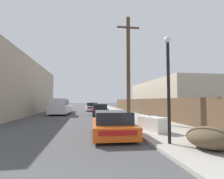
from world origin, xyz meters
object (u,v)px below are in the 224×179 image
pickup_truck (60,107)px  utility_pole (128,67)px  car_parked_far (92,107)px  parked_sports_car_red (112,124)px  car_parked_mid (100,110)px  street_lamp (168,79)px  brush_pile (210,138)px  discarded_fridge (152,124)px

pickup_truck → utility_pole: 11.16m
pickup_truck → car_parked_far: bearing=-117.6°
parked_sports_car_red → utility_pole: bearing=69.3°
car_parked_mid → utility_pole: (1.67, -6.80, 3.72)m
utility_pole → street_lamp: size_ratio=2.02×
utility_pole → car_parked_mid: bearing=103.8°
street_lamp → brush_pile: street_lamp is taller
brush_pile → parked_sports_car_red: bearing=131.2°
car_parked_mid → street_lamp: (1.47, -13.82, 1.90)m
parked_sports_car_red → car_parked_mid: car_parked_mid is taller
parked_sports_car_red → brush_pile: (2.81, -3.21, -0.06)m
discarded_fridge → brush_pile: size_ratio=1.19×
discarded_fridge → car_parked_far: 19.97m
car_parked_far → utility_pole: bearing=-84.1°
car_parked_mid → street_lamp: size_ratio=1.05×
pickup_truck → brush_pile: bearing=116.0°
discarded_fridge → car_parked_mid: (-1.85, 11.18, 0.13)m
discarded_fridge → parked_sports_car_red: (-2.18, -0.28, 0.06)m
car_parked_mid → brush_pile: size_ratio=2.70×
discarded_fridge → pickup_truck: size_ratio=0.33×
discarded_fridge → car_parked_far: bearing=81.4°
brush_pile → car_parked_mid: bearing=99.6°
car_parked_mid → discarded_fridge: bearing=-78.3°
utility_pole → street_lamp: bearing=-91.6°
discarded_fridge → car_parked_mid: size_ratio=0.44×
car_parked_mid → pickup_truck: bearing=161.8°
car_parked_far → brush_pile: bearing=-85.0°
discarded_fridge → pickup_truck: 14.47m
discarded_fridge → utility_pole: bearing=76.7°
discarded_fridge → pickup_truck: pickup_truck is taller
parked_sports_car_red → utility_pole: utility_pole is taller
car_parked_far → brush_pile: size_ratio=2.69×
parked_sports_car_red → brush_pile: parked_sports_car_red is taller
discarded_fridge → utility_pole: utility_pole is taller
discarded_fridge → brush_pile: (0.63, -3.49, -0.00)m
car_parked_far → utility_pole: 16.05m
pickup_truck → utility_pole: size_ratio=0.69×
pickup_truck → brush_pile: (7.13, -16.42, -0.47)m
parked_sports_car_red → car_parked_far: (-0.32, 20.10, 0.08)m
discarded_fridge → street_lamp: size_ratio=0.46×
pickup_truck → street_lamp: 16.80m
street_lamp → brush_pile: (1.01, -0.85, -2.04)m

